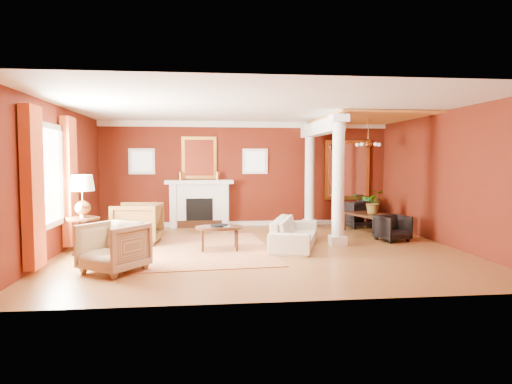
{
  "coord_description": "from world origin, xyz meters",
  "views": [
    {
      "loc": [
        -1.14,
        -9.21,
        1.83
      ],
      "look_at": [
        -0.06,
        0.49,
        1.15
      ],
      "focal_mm": 32.0,
      "sensor_mm": 36.0,
      "label": 1
    }
  ],
  "objects": [
    {
      "name": "base_trim",
      "position": [
        0.0,
        3.46,
        0.06
      ],
      "size": [
        8.0,
        0.08,
        0.12
      ],
      "primitive_type": "cube",
      "color": "white",
      "rests_on": "ground"
    },
    {
      "name": "dining_mirror",
      "position": [
        2.9,
        3.45,
        1.55
      ],
      "size": [
        1.3,
        0.07,
        1.7
      ],
      "color": "gold",
      "rests_on": "room_shell"
    },
    {
      "name": "sofa",
      "position": [
        0.73,
        0.19,
        0.4
      ],
      "size": [
        1.21,
        2.16,
        0.81
      ],
      "primitive_type": "imported",
      "rotation": [
        0.0,
        0.0,
        1.26
      ],
      "color": "beige",
      "rests_on": "ground"
    },
    {
      "name": "overmantel_mirror",
      "position": [
        -1.3,
        3.45,
        1.9
      ],
      "size": [
        0.95,
        0.07,
        1.15
      ],
      "color": "gold",
      "rests_on": "fireplace"
    },
    {
      "name": "amber_ceiling",
      "position": [
        2.85,
        1.75,
        2.87
      ],
      "size": [
        2.3,
        3.4,
        0.04
      ],
      "primitive_type": "cube",
      "color": "gold",
      "rests_on": "room_shell"
    },
    {
      "name": "column_back",
      "position": [
        1.7,
        3.0,
        1.43
      ],
      "size": [
        0.36,
        0.36,
        2.8
      ],
      "color": "white",
      "rests_on": "ground"
    },
    {
      "name": "ground",
      "position": [
        0.0,
        0.0,
        0.0
      ],
      "size": [
        8.0,
        8.0,
        0.0
      ],
      "primitive_type": "plane",
      "color": "brown",
      "rests_on": "ground"
    },
    {
      "name": "armchair_leopard",
      "position": [
        -2.63,
        0.93,
        0.5
      ],
      "size": [
        1.0,
        1.05,
        1.0
      ],
      "primitive_type": "imported",
      "rotation": [
        0.0,
        0.0,
        -1.67
      ],
      "color": "black",
      "rests_on": "ground"
    },
    {
      "name": "header_beam",
      "position": [
        1.7,
        1.9,
        2.62
      ],
      "size": [
        0.3,
        3.2,
        0.32
      ],
      "primitive_type": "cube",
      "color": "white",
      "rests_on": "column_front"
    },
    {
      "name": "coffee_book",
      "position": [
        -0.8,
        -0.09,
        0.6
      ],
      "size": [
        0.15,
        0.04,
        0.21
      ],
      "primitive_type": "imported",
      "rotation": [
        0.0,
        0.0,
        0.18
      ],
      "color": "black",
      "rests_on": "coffee_table"
    },
    {
      "name": "left_window",
      "position": [
        -3.89,
        -0.6,
        1.42
      ],
      "size": [
        0.21,
        2.55,
        2.6
      ],
      "color": "white",
      "rests_on": "room_shell"
    },
    {
      "name": "potted_plant",
      "position": [
        3.06,
        1.77,
        1.02
      ],
      "size": [
        0.7,
        0.74,
        0.46
      ],
      "primitive_type": "imported",
      "rotation": [
        0.0,
        0.0,
        -0.37
      ],
      "color": "#26591E",
      "rests_on": "dining_table"
    },
    {
      "name": "column_front",
      "position": [
        1.7,
        0.3,
        1.43
      ],
      "size": [
        0.36,
        0.36,
        2.8
      ],
      "color": "white",
      "rests_on": "ground"
    },
    {
      "name": "dining_chair_far",
      "position": [
        2.96,
        2.83,
        0.41
      ],
      "size": [
        1.0,
        0.97,
        0.82
      ],
      "primitive_type": "imported",
      "rotation": [
        0.0,
        0.0,
        3.49
      ],
      "color": "black",
      "rests_on": "ground"
    },
    {
      "name": "chandelier",
      "position": [
        2.9,
        1.8,
        2.25
      ],
      "size": [
        0.6,
        0.62,
        0.75
      ],
      "color": "#A56B33",
      "rests_on": "room_shell"
    },
    {
      "name": "dining_table",
      "position": [
        3.0,
        1.78,
        0.39
      ],
      "size": [
        0.86,
        1.49,
        0.79
      ],
      "primitive_type": "imported",
      "rotation": [
        0.0,
        0.0,
        1.84
      ],
      "color": "black",
      "rests_on": "ground"
    },
    {
      "name": "armchair_stripe",
      "position": [
        -2.64,
        -1.63,
        0.45
      ],
      "size": [
        1.19,
        1.18,
        0.9
      ],
      "primitive_type": "imported",
      "rotation": [
        0.0,
        0.0,
        -0.63
      ],
      "color": "tan",
      "rests_on": "ground"
    },
    {
      "name": "side_table",
      "position": [
        -3.5,
        -0.11,
        1.05
      ],
      "size": [
        0.62,
        0.62,
        1.55
      ],
      "rotation": [
        0.0,
        0.0,
        0.35
      ],
      "color": "black",
      "rests_on": "ground"
    },
    {
      "name": "room_shell",
      "position": [
        0.0,
        0.0,
        2.02
      ],
      "size": [
        8.04,
        7.04,
        2.92
      ],
      "color": "#50170B",
      "rests_on": "ground"
    },
    {
      "name": "fireplace",
      "position": [
        -1.3,
        3.32,
        0.65
      ],
      "size": [
        1.85,
        0.42,
        1.29
      ],
      "color": "white",
      "rests_on": "ground"
    },
    {
      "name": "coffee_table",
      "position": [
        -0.86,
        -0.01,
        0.45
      ],
      "size": [
        0.98,
        0.98,
        0.49
      ],
      "rotation": [
        0.0,
        0.0,
        0.32
      ],
      "color": "black",
      "rests_on": "ground"
    },
    {
      "name": "flank_window_left",
      "position": [
        -2.85,
        3.46,
        1.8
      ],
      "size": [
        0.7,
        0.07,
        0.7
      ],
      "color": "white",
      "rests_on": "room_shell"
    },
    {
      "name": "crown_trim",
      "position": [
        0.0,
        3.46,
        2.82
      ],
      "size": [
        8.0,
        0.08,
        0.16
      ],
      "primitive_type": "cube",
      "color": "white",
      "rests_on": "room_shell"
    },
    {
      "name": "rug",
      "position": [
        -1.23,
        0.12,
        0.01
      ],
      "size": [
        3.02,
        3.87,
        0.01
      ],
      "primitive_type": "cube",
      "rotation": [
        0.0,
        0.0,
        0.07
      ],
      "color": "maroon",
      "rests_on": "ground"
    },
    {
      "name": "dining_chair_near",
      "position": [
        3.07,
        0.62,
        0.33
      ],
      "size": [
        0.77,
        0.75,
        0.65
      ],
      "primitive_type": "imported",
      "rotation": [
        0.0,
        0.0,
        0.28
      ],
      "color": "black",
      "rests_on": "ground"
    },
    {
      "name": "flank_window_right",
      "position": [
        0.25,
        3.46,
        1.8
      ],
      "size": [
        0.7,
        0.07,
        0.7
      ],
      "color": "white",
      "rests_on": "room_shell"
    },
    {
      "name": "green_urn",
      "position": [
        3.37,
        3.0,
        0.32
      ],
      "size": [
        0.34,
        0.34,
        0.82
      ],
      "color": "#15431B",
      "rests_on": "ground"
    }
  ]
}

